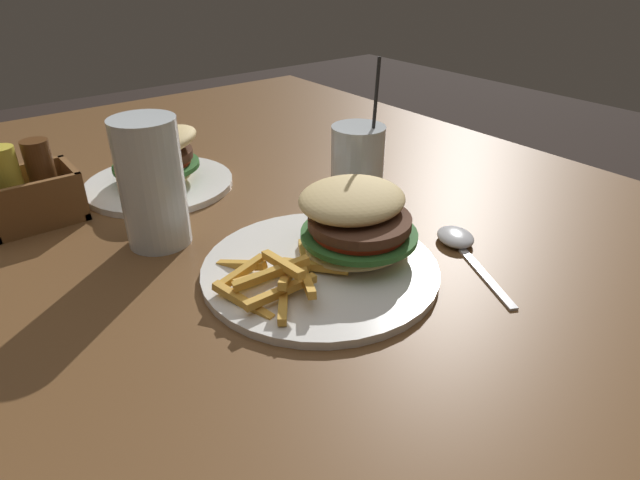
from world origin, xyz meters
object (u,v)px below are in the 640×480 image
spoon (458,240)px  meal_plate_far (159,166)px  meal_plate_near (340,241)px  beer_glass (152,188)px  condiment_caddy (30,193)px  juice_glass (357,167)px

spoon → meal_plate_far: bearing=54.9°
spoon → meal_plate_far: 0.47m
meal_plate_near → beer_glass: size_ratio=1.70×
condiment_caddy → meal_plate_near: bearing=-53.5°
spoon → condiment_caddy: (-0.41, 0.41, 0.03)m
juice_glass → meal_plate_far: (-0.21, 0.23, -0.02)m
beer_glass → meal_plate_far: bearing=66.4°
meal_plate_near → condiment_caddy: (-0.26, 0.35, 0.01)m
beer_glass → spoon: bearing=-39.2°
meal_plate_far → condiment_caddy: bearing=-179.2°
beer_glass → juice_glass: (0.29, -0.06, -0.02)m
juice_glass → spoon: size_ratio=1.21×
beer_glass → juice_glass: bearing=-11.7°
meal_plate_near → spoon: 0.16m
beer_glass → meal_plate_far: size_ratio=0.71×
juice_glass → spoon: bearing=-86.1°
beer_glass → juice_glass: juice_glass is taller
meal_plate_near → spoon: (0.15, -0.06, -0.03)m
spoon → meal_plate_far: (-0.23, 0.41, 0.03)m
meal_plate_near → condiment_caddy: condiment_caddy is taller
beer_glass → spoon: 0.39m
juice_glass → condiment_caddy: size_ratio=1.72×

